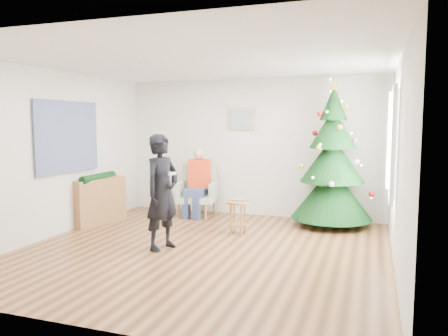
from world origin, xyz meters
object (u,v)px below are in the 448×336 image
at_px(armchair, 198,197).
at_px(christmas_tree, 332,162).
at_px(console, 99,201).
at_px(stool, 238,217).
at_px(standing_man, 162,192).

bearing_deg(armchair, christmas_tree, -10.99).
relative_size(christmas_tree, console, 2.47).
bearing_deg(console, stool, 18.62).
distance_m(stool, armchair, 1.56).
relative_size(stool, standing_man, 0.33).
bearing_deg(console, armchair, 56.39).
bearing_deg(stool, christmas_tree, 38.72).
xyz_separation_m(standing_man, console, (-1.77, 1.02, -0.41)).
bearing_deg(armchair, standing_man, -91.69).
distance_m(christmas_tree, armchair, 2.60).
bearing_deg(console, standing_man, -13.63).
bearing_deg(armchair, stool, -54.66).
bearing_deg(stool, console, -177.71).
xyz_separation_m(christmas_tree, standing_man, (-2.12, -2.20, -0.30)).
bearing_deg(console, christmas_tree, 33.33).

